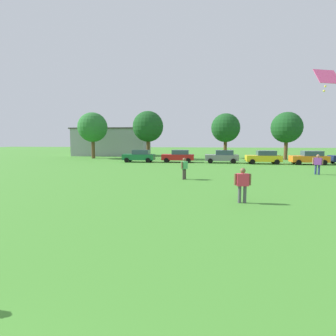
{
  "coord_description": "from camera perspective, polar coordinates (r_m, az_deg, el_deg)",
  "views": [
    {
      "loc": [
        3.53,
        -0.3,
        3.06
      ],
      "look_at": [
        2.13,
        10.5,
        1.93
      ],
      "focal_mm": 29.31,
      "sensor_mm": 36.0,
      "label": 1
    }
  ],
  "objects": [
    {
      "name": "tree_left",
      "position": [
        43.97,
        -4.17,
        8.57
      ],
      "size": [
        4.86,
        4.86,
        7.57
      ],
      "color": "brown",
      "rests_on": "ground"
    },
    {
      "name": "tree_center",
      "position": [
        46.62,
        11.9,
        8.15
      ],
      "size": [
        4.73,
        4.73,
        7.38
      ],
      "color": "brown",
      "rests_on": "ground"
    },
    {
      "name": "kite",
      "position": [
        16.16,
        30.13,
        15.95
      ],
      "size": [
        1.34,
        0.93,
        1.13
      ],
      "color": "#F24C8C"
    },
    {
      "name": "parked_car_red_1",
      "position": [
        37.13,
        2.2,
        2.51
      ],
      "size": [
        4.3,
        2.02,
        1.68
      ],
      "rotation": [
        0.0,
        0.0,
        3.14
      ],
      "color": "red",
      "rests_on": "ground"
    },
    {
      "name": "bystander_near_trees",
      "position": [
        21.15,
        3.41,
        0.3
      ],
      "size": [
        0.53,
        0.71,
        1.67
      ],
      "rotation": [
        0.0,
        0.0,
        4.22
      ],
      "color": "#3F3833",
      "rests_on": "ground"
    },
    {
      "name": "parked_car_gray_2",
      "position": [
        36.84,
        11.2,
        2.37
      ],
      "size": [
        4.3,
        2.02,
        1.68
      ],
      "rotation": [
        0.0,
        0.0,
        3.14
      ],
      "color": "slate",
      "rests_on": "ground"
    },
    {
      "name": "parked_car_orange_4",
      "position": [
        38.0,
        27.37,
        1.93
      ],
      "size": [
        4.3,
        2.02,
        1.68
      ],
      "rotation": [
        0.0,
        0.0,
        3.14
      ],
      "color": "orange",
      "rests_on": "ground"
    },
    {
      "name": "tree_right",
      "position": [
        45.53,
        23.46,
        7.72
      ],
      "size": [
        4.63,
        4.63,
        7.22
      ],
      "color": "brown",
      "rests_on": "ground"
    },
    {
      "name": "parked_car_green_0",
      "position": [
        37.67,
        -5.97,
        2.53
      ],
      "size": [
        4.3,
        2.02,
        1.68
      ],
      "rotation": [
        0.0,
        0.0,
        3.14
      ],
      "color": "#196B38",
      "rests_on": "ground"
    },
    {
      "name": "adult_bystander",
      "position": [
        13.7,
        15.23,
        -2.87
      ],
      "size": [
        0.81,
        0.35,
        1.71
      ],
      "rotation": [
        0.0,
        0.0,
        0.07
      ],
      "color": "#4C4C51",
      "rests_on": "ground"
    },
    {
      "name": "tree_far_left",
      "position": [
        46.67,
        -15.41,
        8.14
      ],
      "size": [
        4.8,
        4.8,
        7.47
      ],
      "color": "brown",
      "rests_on": "ground"
    },
    {
      "name": "ground_plane",
      "position": [
        30.66,
        0.73,
        0.19
      ],
      "size": [
        160.0,
        160.0,
        0.0
      ],
      "primitive_type": "plane",
      "color": "#42842D"
    },
    {
      "name": "bystander_midfield",
      "position": [
        27.36,
        28.69,
        0.98
      ],
      "size": [
        0.8,
        0.5,
        1.77
      ],
      "rotation": [
        0.0,
        0.0,
        5.94
      ],
      "color": "navy",
      "rests_on": "ground"
    },
    {
      "name": "house_left",
      "position": [
        54.68,
        -11.52,
        5.37
      ],
      "size": [
        14.45,
        7.0,
        5.29
      ],
      "color": "#9999A3",
      "rests_on": "ground"
    },
    {
      "name": "parked_car_yellow_3",
      "position": [
        36.73,
        19.33,
        2.14
      ],
      "size": [
        4.3,
        2.02,
        1.68
      ],
      "rotation": [
        0.0,
        0.0,
        3.14
      ],
      "color": "yellow",
      "rests_on": "ground"
    }
  ]
}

